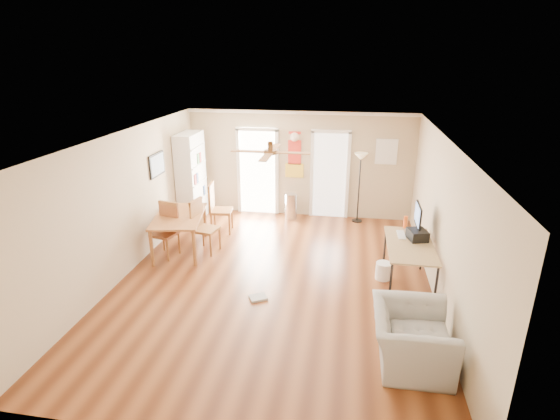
% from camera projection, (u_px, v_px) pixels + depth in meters
% --- Properties ---
extents(floor, '(7.00, 7.00, 0.00)m').
position_uv_depth(floor, '(275.00, 281.00, 7.81)').
color(floor, brown).
rests_on(floor, ground).
extents(ceiling, '(5.50, 7.00, 0.00)m').
position_uv_depth(ceiling, '(274.00, 138.00, 6.92)').
color(ceiling, silver).
rests_on(ceiling, floor).
extents(wall_back, '(5.50, 0.04, 2.60)m').
position_uv_depth(wall_back, '(300.00, 165.00, 10.61)').
color(wall_back, beige).
rests_on(wall_back, floor).
extents(wall_front, '(5.50, 0.04, 2.60)m').
position_uv_depth(wall_front, '(209.00, 340.00, 4.12)').
color(wall_front, beige).
rests_on(wall_front, floor).
extents(wall_left, '(0.04, 7.00, 2.60)m').
position_uv_depth(wall_left, '(124.00, 205.00, 7.79)').
color(wall_left, beige).
rests_on(wall_left, floor).
extents(wall_right, '(0.04, 7.00, 2.60)m').
position_uv_depth(wall_right, '(442.00, 224.00, 6.94)').
color(wall_right, beige).
rests_on(wall_right, floor).
extents(crown_molding, '(5.50, 7.00, 0.08)m').
position_uv_depth(crown_molding, '(274.00, 140.00, 6.93)').
color(crown_molding, white).
rests_on(crown_molding, wall_back).
extents(kitchen_doorway, '(0.90, 0.10, 2.10)m').
position_uv_depth(kitchen_doorway, '(258.00, 173.00, 10.84)').
color(kitchen_doorway, white).
rests_on(kitchen_doorway, wall_back).
extents(bathroom_doorway, '(0.80, 0.10, 2.10)m').
position_uv_depth(bathroom_doorway, '(330.00, 176.00, 10.56)').
color(bathroom_doorway, white).
rests_on(bathroom_doorway, wall_back).
extents(wall_decal, '(0.46, 0.03, 1.10)m').
position_uv_depth(wall_decal, '(295.00, 155.00, 10.52)').
color(wall_decal, red).
rests_on(wall_decal, wall_back).
extents(ac_grille, '(0.50, 0.04, 0.60)m').
position_uv_depth(ac_grille, '(386.00, 152.00, 10.13)').
color(ac_grille, white).
rests_on(ac_grille, wall_back).
extents(framed_poster, '(0.04, 0.66, 0.48)m').
position_uv_depth(framed_poster, '(157.00, 165.00, 8.95)').
color(framed_poster, black).
rests_on(framed_poster, wall_left).
extents(ceiling_fan, '(1.24, 1.24, 0.20)m').
position_uv_depth(ceiling_fan, '(270.00, 152.00, 6.70)').
color(ceiling_fan, '#593819').
rests_on(ceiling_fan, ceiling).
extents(bookshelf, '(0.72, 1.05, 2.14)m').
position_uv_depth(bookshelf, '(191.00, 178.00, 10.35)').
color(bookshelf, silver).
rests_on(bookshelf, floor).
extents(dining_table, '(1.20, 1.70, 0.78)m').
position_uv_depth(dining_table, '(180.00, 233.00, 8.91)').
color(dining_table, '#AC6537').
rests_on(dining_table, floor).
extents(dining_chair_right_a, '(0.52, 0.52, 1.14)m').
position_uv_depth(dining_chair_right_a, '(221.00, 208.00, 9.80)').
color(dining_chair_right_a, brown).
rests_on(dining_chair_right_a, floor).
extents(dining_chair_right_b, '(0.53, 0.53, 1.10)m').
position_uv_depth(dining_chair_right_b, '(206.00, 227.00, 8.80)').
color(dining_chair_right_b, '#9B6432').
rests_on(dining_chair_right_b, floor).
extents(dining_chair_near, '(0.53, 0.53, 1.08)m').
position_uv_depth(dining_chair_near, '(164.00, 231.00, 8.61)').
color(dining_chair_near, '#9A5B31').
rests_on(dining_chair_near, floor).
extents(trash_can, '(0.37, 0.37, 0.64)m').
position_uv_depth(trash_can, '(291.00, 206.00, 10.65)').
color(trash_can, '#B5B5B7').
rests_on(trash_can, floor).
extents(torchiere_lamp, '(0.38, 0.38, 1.69)m').
position_uv_depth(torchiere_lamp, '(359.00, 188.00, 10.30)').
color(torchiere_lamp, black).
rests_on(torchiere_lamp, floor).
extents(computer_desk, '(0.77, 1.54, 0.83)m').
position_uv_depth(computer_desk, '(408.00, 266.00, 7.47)').
color(computer_desk, tan).
rests_on(computer_desk, floor).
extents(imac, '(0.19, 0.60, 0.55)m').
position_uv_depth(imac, '(418.00, 220.00, 7.65)').
color(imac, black).
rests_on(imac, computer_desk).
extents(keyboard, '(0.14, 0.40, 0.01)m').
position_uv_depth(keyboard, '(401.00, 235.00, 7.69)').
color(keyboard, silver).
rests_on(keyboard, computer_desk).
extents(printer, '(0.38, 0.41, 0.18)m').
position_uv_depth(printer, '(417.00, 235.00, 7.48)').
color(printer, black).
rests_on(printer, computer_desk).
extents(orange_bottle, '(0.08, 0.08, 0.23)m').
position_uv_depth(orange_bottle, '(405.00, 222.00, 7.97)').
color(orange_bottle, '#FD5C16').
rests_on(orange_bottle, computer_desk).
extents(wastebasket_a, '(0.29, 0.29, 0.32)m').
position_uv_depth(wastebasket_a, '(383.00, 271.00, 7.84)').
color(wastebasket_a, white).
rests_on(wastebasket_a, floor).
extents(floor_cloth, '(0.35, 0.33, 0.04)m').
position_uv_depth(floor_cloth, '(258.00, 298.00, 7.24)').
color(floor_cloth, '#AAA9A4').
rests_on(floor_cloth, floor).
extents(armchair, '(1.01, 1.16, 0.75)m').
position_uv_depth(armchair, '(411.00, 338.00, 5.64)').
color(armchair, '#9D9C98').
rests_on(armchair, floor).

